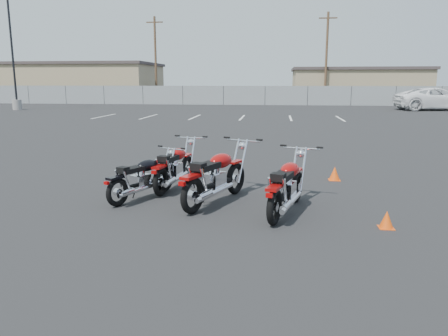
# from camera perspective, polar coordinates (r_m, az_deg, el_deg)

# --- Properties ---
(ground) EXTENTS (120.00, 120.00, 0.00)m
(ground) POSITION_cam_1_polar(r_m,az_deg,el_deg) (7.71, -2.02, -5.58)
(ground) COLOR black
(ground) RESTS_ON ground
(motorcycle_front_red) EXTENTS (0.82, 2.06, 1.01)m
(motorcycle_front_red) POSITION_cam_1_polar(r_m,az_deg,el_deg) (9.26, -6.43, 0.16)
(motorcycle_front_red) COLOR black
(motorcycle_front_red) RESTS_ON ground
(motorcycle_second_black) EXTENTS (1.17, 1.80, 0.91)m
(motorcycle_second_black) POSITION_cam_1_polar(r_m,az_deg,el_deg) (8.51, -10.64, -1.27)
(motorcycle_second_black) COLOR black
(motorcycle_second_black) RESTS_ON ground
(motorcycle_third_red) EXTENTS (1.03, 2.11, 1.04)m
(motorcycle_third_red) POSITION_cam_1_polar(r_m,az_deg,el_deg) (7.54, 8.24, -2.36)
(motorcycle_third_red) COLOR black
(motorcycle_third_red) RESTS_ON ground
(motorcycle_rear_red) EXTENTS (1.31, 2.22, 1.11)m
(motorcycle_rear_red) POSITION_cam_1_polar(r_m,az_deg,el_deg) (8.05, -1.06, -1.14)
(motorcycle_rear_red) COLOR black
(motorcycle_rear_red) RESTS_ON ground
(training_cone_near) EXTENTS (0.26, 0.26, 0.31)m
(training_cone_near) POSITION_cam_1_polar(r_m,az_deg,el_deg) (10.32, 14.25, -0.69)
(training_cone_near) COLOR #F6500C
(training_cone_near) RESTS_ON ground
(training_cone_far) EXTENTS (0.23, 0.23, 0.27)m
(training_cone_far) POSITION_cam_1_polar(r_m,az_deg,el_deg) (7.23, 20.47, -6.32)
(training_cone_far) COLOR #F6500C
(training_cone_far) RESTS_ON ground
(light_pole_west) EXTENTS (0.80, 0.70, 9.53)m
(light_pole_west) POSITION_cam_1_polar(r_m,az_deg,el_deg) (38.63, -25.66, 10.47)
(light_pole_west) COLOR gray
(light_pole_west) RESTS_ON ground
(chainlink_fence) EXTENTS (80.06, 0.06, 1.80)m
(chainlink_fence) POSITION_cam_1_polar(r_m,az_deg,el_deg) (42.33, 5.38, 9.41)
(chainlink_fence) COLOR gray
(chainlink_fence) RESTS_ON ground
(tan_building_west) EXTENTS (18.40, 10.40, 4.30)m
(tan_building_west) POSITION_cam_1_polar(r_m,az_deg,el_deg) (54.45, -18.62, 10.61)
(tan_building_west) COLOR #9B8964
(tan_building_west) RESTS_ON ground
(tan_building_east) EXTENTS (14.40, 9.40, 3.70)m
(tan_building_east) POSITION_cam_1_polar(r_m,az_deg,el_deg) (52.05, 16.94, 10.38)
(tan_building_east) COLOR #9B8964
(tan_building_east) RESTS_ON ground
(utility_pole_b) EXTENTS (1.80, 0.24, 9.00)m
(utility_pole_b) POSITION_cam_1_polar(r_m,az_deg,el_deg) (49.14, -8.93, 13.99)
(utility_pole_b) COLOR #4B3423
(utility_pole_b) RESTS_ON ground
(utility_pole_c) EXTENTS (1.80, 0.24, 9.00)m
(utility_pole_c) POSITION_cam_1_polar(r_m,az_deg,el_deg) (46.61, 13.23, 13.99)
(utility_pole_c) COLOR #4B3423
(utility_pole_c) RESTS_ON ground
(parking_line_stripes) EXTENTS (15.12, 4.00, 0.01)m
(parking_line_stripes) POSITION_cam_1_polar(r_m,az_deg,el_deg) (27.62, -0.75, 6.63)
(parking_line_stripes) COLOR silver
(parking_line_stripes) RESTS_ON ground
(white_van) EXTENTS (3.67, 7.50, 2.75)m
(white_van) POSITION_cam_1_polar(r_m,az_deg,el_deg) (38.42, 26.07, 8.86)
(white_van) COLOR white
(white_van) RESTS_ON ground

